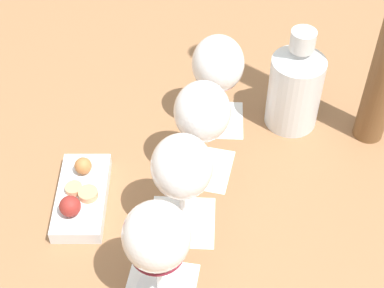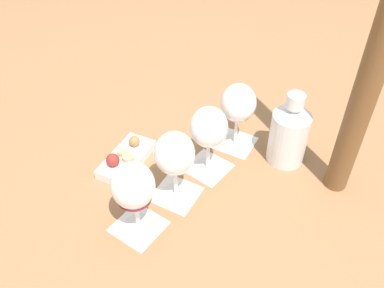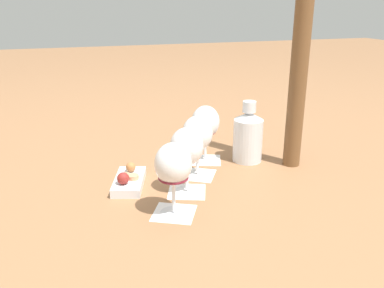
# 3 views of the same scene
# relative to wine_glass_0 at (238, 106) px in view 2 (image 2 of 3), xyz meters

# --- Properties ---
(ground_plane) EXTENTS (8.00, 8.00, 0.00)m
(ground_plane) POSITION_rel_wine_glass_0_xyz_m (0.17, -0.11, -0.13)
(ground_plane) COLOR #936642
(tasting_card_0) EXTENTS (0.13, 0.13, 0.00)m
(tasting_card_0) POSITION_rel_wine_glass_0_xyz_m (-0.00, 0.00, -0.13)
(tasting_card_0) COLOR white
(tasting_card_0) RESTS_ON ground_plane
(tasting_card_1) EXTENTS (0.14, 0.14, 0.00)m
(tasting_card_1) POSITION_rel_wine_glass_0_xyz_m (0.11, -0.07, -0.13)
(tasting_card_1) COLOR white
(tasting_card_1) RESTS_ON ground_plane
(tasting_card_2) EXTENTS (0.13, 0.13, 0.00)m
(tasting_card_2) POSITION_rel_wine_glass_0_xyz_m (0.21, -0.13, -0.13)
(tasting_card_2) COLOR white
(tasting_card_2) RESTS_ON ground_plane
(tasting_card_3) EXTENTS (0.14, 0.14, 0.00)m
(tasting_card_3) POSITION_rel_wine_glass_0_xyz_m (0.32, -0.20, -0.13)
(tasting_card_3) COLOR white
(tasting_card_3) RESTS_ON ground_plane
(wine_glass_0) EXTENTS (0.09, 0.09, 0.19)m
(wine_glass_0) POSITION_rel_wine_glass_0_xyz_m (0.00, 0.00, 0.00)
(wine_glass_0) COLOR white
(wine_glass_0) RESTS_ON tasting_card_0
(wine_glass_1) EXTENTS (0.09, 0.09, 0.19)m
(wine_glass_1) POSITION_rel_wine_glass_0_xyz_m (0.11, -0.07, 0.00)
(wine_glass_1) COLOR white
(wine_glass_1) RESTS_ON tasting_card_1
(wine_glass_2) EXTENTS (0.09, 0.09, 0.19)m
(wine_glass_2) POSITION_rel_wine_glass_0_xyz_m (0.21, -0.13, 0.00)
(wine_glass_2) COLOR white
(wine_glass_2) RESTS_ON tasting_card_2
(wine_glass_3) EXTENTS (0.09, 0.09, 0.19)m
(wine_glass_3) POSITION_rel_wine_glass_0_xyz_m (0.32, -0.20, 0.00)
(wine_glass_3) COLOR white
(wine_glass_3) RESTS_ON tasting_card_3
(ceramic_vase) EXTENTS (0.10, 0.10, 0.21)m
(ceramic_vase) POSITION_rel_wine_glass_0_xyz_m (0.04, 0.14, -0.04)
(ceramic_vase) COLOR silver
(ceramic_vase) RESTS_ON ground_plane
(snack_dish) EXTENTS (0.19, 0.13, 0.06)m
(snack_dish) POSITION_rel_wine_glass_0_xyz_m (0.12, -0.28, -0.11)
(snack_dish) COLOR silver
(snack_dish) RESTS_ON ground_plane
(umbrella_pole) EXTENTS (0.06, 0.06, 0.78)m
(umbrella_pole) POSITION_rel_wine_glass_0_xyz_m (0.12, 0.26, 0.26)
(umbrella_pole) COLOR brown
(umbrella_pole) RESTS_ON ground_plane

